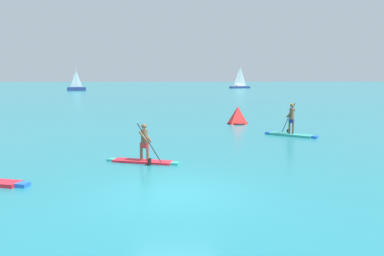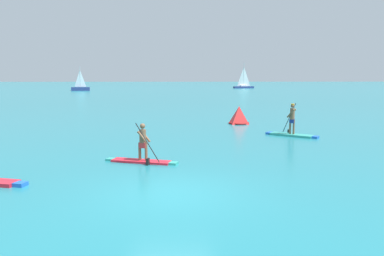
{
  "view_description": "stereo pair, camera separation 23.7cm",
  "coord_description": "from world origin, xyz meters",
  "px_view_note": "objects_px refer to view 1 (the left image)",
  "views": [
    {
      "loc": [
        -0.05,
        -10.67,
        3.38
      ],
      "look_at": [
        0.94,
        9.06,
        0.66
      ],
      "focal_mm": 35.4,
      "sensor_mm": 36.0,
      "label": 1
    },
    {
      "loc": [
        0.19,
        -10.68,
        3.38
      ],
      "look_at": [
        0.94,
        9.06,
        0.66
      ],
      "focal_mm": 35.4,
      "sensor_mm": 36.0,
      "label": 2
    }
  ],
  "objects_px": {
    "paddleboarder_far_right": "(291,129)",
    "sailboat_left_horizon": "(77,87)",
    "sailboat_right_horizon": "(240,85)",
    "paddleboarder_mid_center": "(144,153)",
    "race_marker_buoy": "(238,116)"
  },
  "relations": [
    {
      "from": "paddleboarder_far_right",
      "to": "paddleboarder_mid_center",
      "type": "bearing_deg",
      "value": 76.22
    },
    {
      "from": "paddleboarder_mid_center",
      "to": "paddleboarder_far_right",
      "type": "height_order",
      "value": "paddleboarder_far_right"
    },
    {
      "from": "paddleboarder_mid_center",
      "to": "paddleboarder_far_right",
      "type": "xyz_separation_m",
      "value": [
        7.86,
        6.35,
        -0.02
      ]
    },
    {
      "from": "race_marker_buoy",
      "to": "sailboat_right_horizon",
      "type": "distance_m",
      "value": 80.11
    },
    {
      "from": "paddleboarder_mid_center",
      "to": "race_marker_buoy",
      "type": "relative_size",
      "value": 1.7
    },
    {
      "from": "paddleboarder_mid_center",
      "to": "sailboat_right_horizon",
      "type": "height_order",
      "value": "sailboat_right_horizon"
    },
    {
      "from": "paddleboarder_mid_center",
      "to": "sailboat_right_horizon",
      "type": "xyz_separation_m",
      "value": [
        19.87,
        90.84,
        0.56
      ]
    },
    {
      "from": "race_marker_buoy",
      "to": "sailboat_right_horizon",
      "type": "bearing_deg",
      "value": 79.86
    },
    {
      "from": "paddleboarder_far_right",
      "to": "sailboat_left_horizon",
      "type": "xyz_separation_m",
      "value": [
        -29.01,
        68.2,
        0.41
      ]
    },
    {
      "from": "paddleboarder_mid_center",
      "to": "paddleboarder_far_right",
      "type": "distance_m",
      "value": 10.11
    },
    {
      "from": "paddleboarder_far_right",
      "to": "sailboat_right_horizon",
      "type": "relative_size",
      "value": 0.37
    },
    {
      "from": "paddleboarder_far_right",
      "to": "sailboat_left_horizon",
      "type": "height_order",
      "value": "sailboat_left_horizon"
    },
    {
      "from": "paddleboarder_mid_center",
      "to": "sailboat_right_horizon",
      "type": "bearing_deg",
      "value": 94.85
    },
    {
      "from": "sailboat_right_horizon",
      "to": "paddleboarder_mid_center",
      "type": "bearing_deg",
      "value": -115.12
    },
    {
      "from": "paddleboarder_far_right",
      "to": "race_marker_buoy",
      "type": "xyz_separation_m",
      "value": [
        -2.1,
        5.63,
        0.19
      ]
    }
  ]
}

